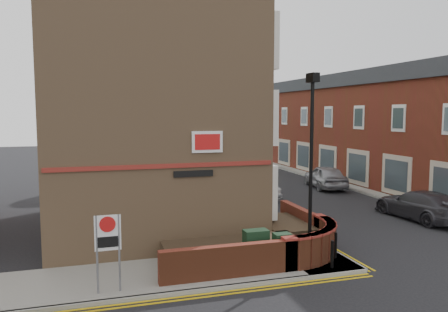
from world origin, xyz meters
TOP-DOWN VIEW (x-y plane):
  - ground at (0.00, 0.00)m, footprint 120.00×120.00m
  - pavement_corner at (-3.50, 1.50)m, footprint 13.00×3.00m
  - pavement_main at (2.00, 16.00)m, footprint 2.00×32.00m
  - pavement_far at (13.00, 13.00)m, footprint 4.00×40.00m
  - kerb_side at (-3.50, 0.00)m, footprint 13.00×0.15m
  - kerb_main_near at (3.00, 16.00)m, footprint 0.15×32.00m
  - kerb_main_far at (11.00, 13.00)m, footprint 0.15×40.00m
  - yellow_lines_side at (-3.50, -0.25)m, footprint 13.00×0.28m
  - yellow_lines_main at (3.25, 16.00)m, footprint 0.28×32.00m
  - corner_building at (-2.84, 8.00)m, footprint 8.95×10.40m
  - garden_wall at (0.00, 2.50)m, footprint 6.80×6.00m
  - lamppost at (1.60, 1.20)m, footprint 0.25×0.50m
  - utility_cabinet_large at (-0.30, 1.30)m, footprint 0.80×0.45m
  - utility_cabinet_small at (0.50, 1.00)m, footprint 0.55×0.40m
  - bollard_near at (2.00, 0.40)m, footprint 0.11×0.11m
  - bollard_far at (2.60, 1.20)m, footprint 0.11×0.11m
  - zone_sign at (-5.00, 0.50)m, footprint 0.72×0.07m
  - far_terrace at (14.50, 17.00)m, footprint 5.40×30.40m
  - far_terrace_cream at (14.50, 38.00)m, footprint 5.40×12.40m
  - tree_near at (2.00, 14.05)m, footprint 3.64×3.65m
  - tree_mid at (2.00, 22.05)m, footprint 4.03×4.03m
  - tree_far at (2.00, 30.05)m, footprint 3.81×3.81m
  - traffic_light_assembly at (2.40, 25.00)m, footprint 0.20×0.16m
  - silver_car_near at (3.60, 12.50)m, footprint 2.88×4.33m
  - red_car_main at (3.60, 16.00)m, footprint 2.98×5.31m
  - grey_car_far at (9.69, 5.35)m, footprint 2.24×4.96m
  - silver_car_far at (9.77, 14.45)m, footprint 2.61×4.85m

SIDE VIEW (x-z plane):
  - ground at x=0.00m, z-range 0.00..0.00m
  - garden_wall at x=0.00m, z-range -0.60..0.60m
  - yellow_lines_side at x=-3.50m, z-range 0.00..0.01m
  - yellow_lines_main at x=3.25m, z-range 0.00..0.01m
  - pavement_corner at x=-3.50m, z-range 0.00..0.12m
  - pavement_main at x=2.00m, z-range 0.00..0.12m
  - pavement_far at x=13.00m, z-range 0.00..0.12m
  - kerb_side at x=-3.50m, z-range 0.00..0.12m
  - kerb_main_near at x=3.00m, z-range 0.00..0.12m
  - kerb_main_far at x=11.00m, z-range 0.00..0.12m
  - bollard_near at x=2.00m, z-range 0.12..1.02m
  - bollard_far at x=2.60m, z-range 0.12..1.02m
  - utility_cabinet_small at x=0.50m, z-range 0.12..1.22m
  - silver_car_near at x=3.60m, z-range 0.00..1.35m
  - red_car_main at x=3.60m, z-range 0.00..1.40m
  - grey_car_far at x=9.69m, z-range 0.00..1.41m
  - utility_cabinet_large at x=-0.30m, z-range 0.12..1.32m
  - silver_car_far at x=9.77m, z-range 0.00..1.57m
  - zone_sign at x=-5.00m, z-range 0.54..2.74m
  - traffic_light_assembly at x=2.40m, z-range 0.68..4.88m
  - lamppost at x=1.60m, z-range 0.19..6.49m
  - far_terrace at x=14.50m, z-range 0.04..8.04m
  - far_terrace_cream at x=14.50m, z-range 0.05..8.05m
  - tree_near at x=2.00m, z-range 1.35..8.05m
  - tree_far at x=2.00m, z-range 1.41..8.42m
  - tree_mid at x=2.00m, z-range 1.49..8.91m
  - corner_building at x=-2.84m, z-range -0.57..13.03m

